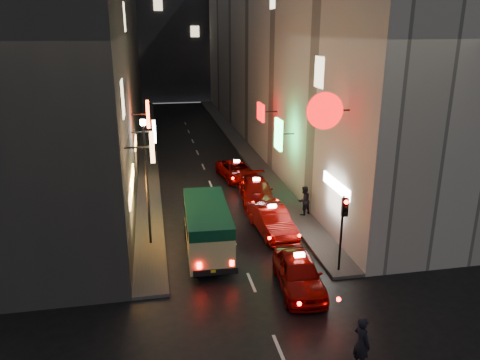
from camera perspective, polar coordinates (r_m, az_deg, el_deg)
building_left at (r=43.04m, az=-17.05°, el=15.38°), size 7.39×52.00×18.00m
building_right at (r=44.44m, az=4.76°, el=16.13°), size 8.01×52.00×18.00m
building_far at (r=74.92m, az=-8.35°, el=18.27°), size 30.00×10.00×22.00m
sidewalk_left at (r=44.05m, az=-11.14°, el=4.10°), size 1.50×52.00×0.15m
sidewalk_right at (r=44.78m, az=-0.18°, el=4.67°), size 1.50×52.00×0.15m
minibus at (r=22.38m, az=-4.03°, el=-5.36°), size 2.19×5.71×2.43m
taxi_near at (r=19.87m, az=7.18°, el=-10.83°), size 2.64×5.52×1.87m
taxi_second at (r=24.81m, az=3.91°, el=-4.68°), size 2.60×5.44×1.85m
taxi_third at (r=29.23m, az=2.01°, el=-1.14°), size 2.55×5.28×1.79m
taxi_far at (r=33.66m, az=-0.41°, el=1.32°), size 2.56×4.86×1.64m
pedestrian_crossing at (r=16.03m, az=14.64°, el=-18.33°), size 0.61×0.78×2.08m
pedestrian_sidewalk at (r=27.00m, az=7.80°, el=-2.27°), size 0.85×0.73×1.93m
traffic_light at (r=20.48m, az=12.51°, el=-4.55°), size 0.26×0.43×3.50m
lamp_post at (r=22.82m, az=-11.33°, el=0.65°), size 0.28×0.28×6.22m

